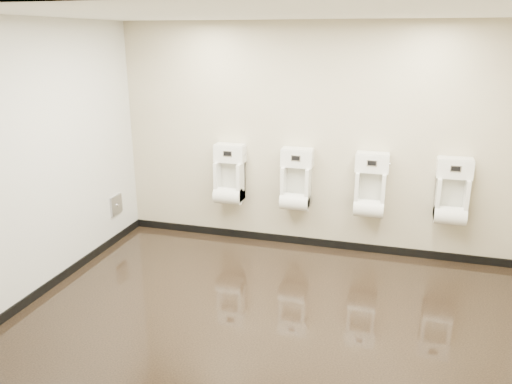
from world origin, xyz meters
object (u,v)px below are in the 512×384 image
urinal_2 (370,190)px  urinal_3 (452,196)px  urinal_0 (229,179)px  access_panel (116,205)px  urinal_1 (296,184)px

urinal_2 → urinal_3: (0.92, 0.00, 0.00)m
urinal_0 → urinal_2: size_ratio=1.00×
access_panel → urinal_2: bearing=7.4°
urinal_1 → access_panel: bearing=-169.8°
urinal_1 → urinal_2: bearing=0.0°
access_panel → urinal_3: (4.13, 0.42, 0.36)m
urinal_0 → urinal_1: bearing=0.0°
urinal_2 → urinal_3: same height
access_panel → urinal_0: (1.43, 0.42, 0.36)m
urinal_0 → urinal_3: size_ratio=1.00×
access_panel → urinal_2: urinal_2 is taller
urinal_2 → urinal_3: size_ratio=1.00×
urinal_0 → urinal_1: size_ratio=1.00×
urinal_3 → access_panel: bearing=-174.2°
access_panel → urinal_3: urinal_3 is taller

